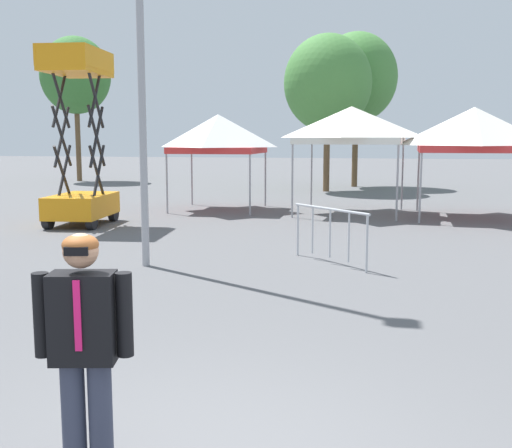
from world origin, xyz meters
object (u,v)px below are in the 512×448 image
object	(u,v)px
tree_behind_tents_left	(328,83)
tree_behind_tents_right	(357,78)
canopy_tent_far_left	(218,134)
scissor_lift	(81,175)
canopy_tent_center	(351,125)
tree_behind_tents_center	(75,76)
crowd_barrier_by_lift	(330,225)
canopy_tent_far_right	(474,130)
person_foreground	(84,345)

from	to	relation	value
tree_behind_tents_left	tree_behind_tents_right	size ratio (longest dim) A/B	0.93
canopy_tent_far_left	scissor_lift	bearing A→B (deg)	-122.97
canopy_tent_center	scissor_lift	world-z (taller)	scissor_lift
tree_behind_tents_right	tree_behind_tents_center	world-z (taller)	tree_behind_tents_center
tree_behind_tents_right	crowd_barrier_by_lift	size ratio (longest dim) A/B	4.86
canopy_tent_far_left	canopy_tent_far_right	xyz separation A→B (m)	(7.95, -0.59, 0.11)
scissor_lift	tree_behind_tents_left	xyz separation A→B (m)	(5.67, 12.20, 3.39)
person_foreground	tree_behind_tents_left	distance (m)	24.49
canopy_tent_center	scissor_lift	distance (m)	8.34
tree_behind_tents_left	crowd_barrier_by_lift	world-z (taller)	tree_behind_tents_left
scissor_lift	person_foreground	xyz separation A→B (m)	(6.17, -12.00, -0.35)
tree_behind_tents_left	tree_behind_tents_center	bearing A→B (deg)	164.15
scissor_lift	tree_behind_tents_right	distance (m)	17.06
canopy_tent_center	crowd_barrier_by_lift	world-z (taller)	canopy_tent_center
canopy_tent_far_right	tree_behind_tents_right	size ratio (longest dim) A/B	0.44
scissor_lift	tree_behind_tents_right	world-z (taller)	tree_behind_tents_right
tree_behind_tents_right	tree_behind_tents_center	bearing A→B (deg)	176.07
canopy_tent_far_right	tree_behind_tents_center	xyz separation A→B (m)	(-19.16, 12.52, 3.13)
canopy_tent_center	tree_behind_tents_right	distance (m)	11.33
canopy_tent_far_left	tree_behind_tents_center	distance (m)	16.69
tree_behind_tents_right	crowd_barrier_by_lift	distance (m)	19.66
canopy_tent_far_right	scissor_lift	size ratio (longest dim) A/B	0.69
tree_behind_tents_center	crowd_barrier_by_lift	bearing A→B (deg)	-52.32
tree_behind_tents_left	tree_behind_tents_right	distance (m)	3.21
canopy_tent_center	tree_behind_tents_center	size ratio (longest dim) A/B	0.44
canopy_tent_far_left	tree_behind_tents_center	xyz separation A→B (m)	(-11.21, 11.93, 3.24)
person_foreground	tree_behind_tents_center	distance (m)	32.11
person_foreground	tree_behind_tents_left	size ratio (longest dim) A/B	0.26
canopy_tent_center	tree_behind_tents_right	size ratio (longest dim) A/B	0.47
crowd_barrier_by_lift	canopy_tent_center	bearing A→B (deg)	90.15
canopy_tent_center	canopy_tent_far_right	world-z (taller)	canopy_tent_center
person_foreground	tree_behind_tents_right	size ratio (longest dim) A/B	0.24
canopy_tent_center	person_foreground	xyz separation A→B (m)	(-0.95, -16.11, -1.74)
scissor_lift	crowd_barrier_by_lift	xyz separation A→B (m)	(7.15, -3.97, -0.63)
canopy_tent_far_right	scissor_lift	bearing A→B (deg)	-161.06
canopy_tent_far_left	canopy_tent_center	distance (m)	4.36
person_foreground	crowd_barrier_by_lift	size ratio (longest dim) A/B	1.16
canopy_tent_far_right	tree_behind_tents_left	xyz separation A→B (m)	(-5.05, 8.52, 2.15)
scissor_lift	tree_behind_tents_center	xyz separation A→B (m)	(-8.44, 16.20, 4.37)
canopy_tent_center	canopy_tent_far_left	bearing A→B (deg)	177.88
tree_behind_tents_center	canopy_tent_far_right	bearing A→B (deg)	-33.17
tree_behind_tents_center	canopy_tent_far_left	bearing A→B (deg)	-46.79
scissor_lift	crowd_barrier_by_lift	distance (m)	8.20
tree_behind_tents_left	tree_behind_tents_center	world-z (taller)	tree_behind_tents_center
person_foreground	tree_behind_tents_right	world-z (taller)	tree_behind_tents_right
tree_behind_tents_left	tree_behind_tents_right	world-z (taller)	tree_behind_tents_right
scissor_lift	tree_behind_tents_right	size ratio (longest dim) A/B	0.64
canopy_tent_far_left	crowd_barrier_by_lift	xyz separation A→B (m)	(4.37, -8.25, -1.76)
canopy_tent_center	tree_behind_tents_left	bearing A→B (deg)	100.19
canopy_tent_far_right	tree_behind_tents_center	size ratio (longest dim) A/B	0.42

